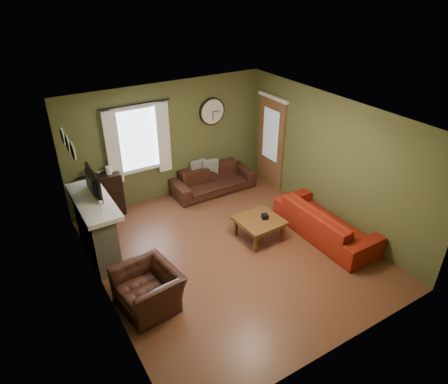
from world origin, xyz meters
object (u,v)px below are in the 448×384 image
bookshelf (103,197)px  coffee_table (259,229)px  sofa_brown (213,180)px  sofa_red (325,222)px  armchair (148,289)px

bookshelf → coffee_table: bearing=-45.0°
sofa_brown → coffee_table: 2.13m
bookshelf → coffee_table: size_ratio=1.19×
sofa_brown → sofa_red: size_ratio=0.89×
sofa_red → coffee_table: (-1.15, 0.60, -0.11)m
bookshelf → sofa_brown: (2.52, -0.21, -0.19)m
armchair → sofa_brown: bearing=127.1°
sofa_red → coffee_table: 1.30m
bookshelf → sofa_red: (3.48, -2.93, -0.16)m
armchair → bookshelf: bearing=168.9°
coffee_table → sofa_red: bearing=-27.6°
bookshelf → coffee_table: (2.32, -2.33, -0.26)m
bookshelf → armchair: size_ratio=0.98×
sofa_red → armchair: 3.64m
bookshelf → sofa_brown: 2.53m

